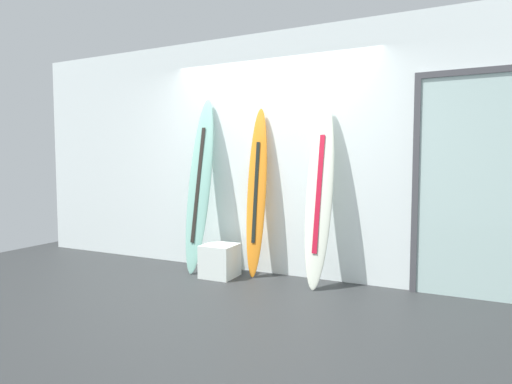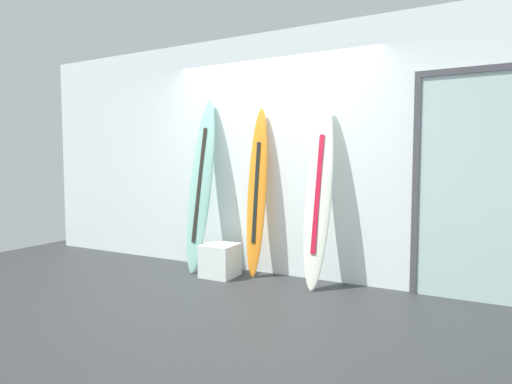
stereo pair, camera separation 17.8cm
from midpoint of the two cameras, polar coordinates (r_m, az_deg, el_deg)
ground at (r=4.12m, az=-4.20°, el=-14.85°), size 8.00×8.00×0.04m
wall_back at (r=5.04m, az=3.62°, el=5.03°), size 7.20×0.20×2.80m
surfboard_seafoam at (r=5.14m, az=-6.41°, el=1.00°), size 0.31×0.50×2.08m
surfboard_sunset at (r=4.86m, az=1.16°, el=-0.28°), size 0.24×0.28×1.93m
surfboard_ivory at (r=4.47m, az=9.50°, el=-0.40°), size 0.29×0.45×1.96m
display_block_left at (r=4.95m, az=-3.79°, el=-9.12°), size 0.37×0.37×0.37m
glass_door at (r=4.48m, az=27.98°, el=1.17°), size 1.05×0.06×2.18m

